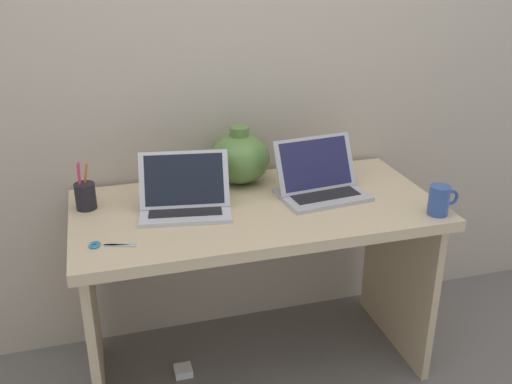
# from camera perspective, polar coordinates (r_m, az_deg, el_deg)

# --- Properties ---
(ground_plane) EXTENTS (6.00, 6.00, 0.00)m
(ground_plane) POSITION_cam_1_polar(r_m,az_deg,el_deg) (2.51, 0.00, -16.47)
(ground_plane) COLOR slate
(back_wall) EXTENTS (4.40, 0.04, 2.40)m
(back_wall) POSITION_cam_1_polar(r_m,az_deg,el_deg) (2.32, -2.57, 13.20)
(back_wall) COLOR #BCAD99
(back_wall) RESTS_ON ground
(desk) EXTENTS (1.32, 0.66, 0.72)m
(desk) POSITION_cam_1_polar(r_m,az_deg,el_deg) (2.20, 0.00, -5.15)
(desk) COLOR #D1B78C
(desk) RESTS_ON ground
(laptop_left) EXTENTS (0.35, 0.26, 0.20)m
(laptop_left) POSITION_cam_1_polar(r_m,az_deg,el_deg) (2.07, -6.99, -0.43)
(laptop_left) COLOR silver
(laptop_left) RESTS_ON desk
(laptop_right) EXTENTS (0.34, 0.26, 0.21)m
(laptop_right) POSITION_cam_1_polar(r_m,az_deg,el_deg) (2.20, 6.23, 1.11)
(laptop_right) COLOR #B2B2B7
(laptop_right) RESTS_ON desk
(green_vase) EXTENTS (0.24, 0.24, 0.23)m
(green_vase) POSITION_cam_1_polar(r_m,az_deg,el_deg) (2.29, -1.57, 3.37)
(green_vase) COLOR #5B843D
(green_vase) RESTS_ON desk
(coffee_mug) EXTENTS (0.11, 0.07, 0.11)m
(coffee_mug) POSITION_cam_1_polar(r_m,az_deg,el_deg) (2.13, 17.57, -0.76)
(coffee_mug) COLOR #335199
(coffee_mug) RESTS_ON desk
(pen_cup) EXTENTS (0.07, 0.07, 0.17)m
(pen_cup) POSITION_cam_1_polar(r_m,az_deg,el_deg) (2.16, -16.40, -0.33)
(pen_cup) COLOR black
(pen_cup) RESTS_ON desk
(scissors) EXTENTS (0.15, 0.07, 0.01)m
(scissors) POSITION_cam_1_polar(r_m,az_deg,el_deg) (1.90, -14.71, -5.04)
(scissors) COLOR #B7B7BC
(scissors) RESTS_ON desk
(power_brick) EXTENTS (0.07, 0.07, 0.03)m
(power_brick) POSITION_cam_1_polar(r_m,az_deg,el_deg) (2.47, -7.14, -16.99)
(power_brick) COLOR white
(power_brick) RESTS_ON ground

